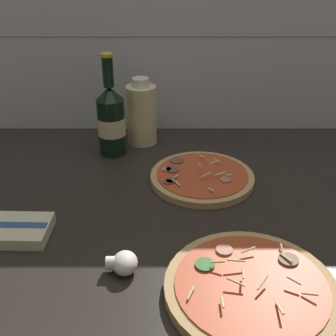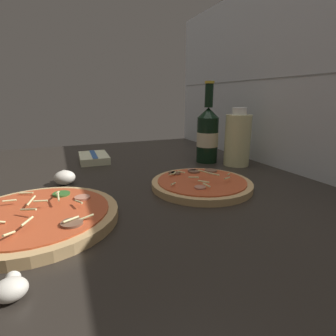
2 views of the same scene
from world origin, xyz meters
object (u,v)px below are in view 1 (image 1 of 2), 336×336
object	(u,v)px
dish_towel	(12,230)
pizza_far	(203,177)
pizza_near	(251,288)
mushroom_left	(124,263)
beer_bottle	(112,119)
oil_bottle	(143,114)

from	to	relation	value
dish_towel	pizza_far	bearing A→B (deg)	28.58
pizza_near	mushroom_left	xyz separation A→B (cm)	(-21.30, 5.25, 0.77)
dish_towel	pizza_near	bearing A→B (deg)	-19.26
beer_bottle	dish_towel	bearing A→B (deg)	-113.59
mushroom_left	beer_bottle	bearing A→B (deg)	98.70
beer_bottle	oil_bottle	distance (cm)	10.22
mushroom_left	oil_bottle	bearing A→B (deg)	89.52
pizza_far	mushroom_left	world-z (taller)	pizza_far
beer_bottle	oil_bottle	world-z (taller)	beer_bottle
pizza_near	oil_bottle	bearing A→B (deg)	109.62
oil_bottle	mushroom_left	world-z (taller)	oil_bottle
beer_bottle	dish_towel	world-z (taller)	beer_bottle
beer_bottle	oil_bottle	size ratio (longest dim) A/B	1.44
mushroom_left	dish_towel	bearing A→B (deg)	156.00
pizza_far	mushroom_left	xyz separation A→B (cm)	(-15.87, -31.35, 0.87)
beer_bottle	dish_towel	size ratio (longest dim) A/B	1.76
pizza_near	dish_towel	size ratio (longest dim) A/B	1.86
mushroom_left	dish_towel	size ratio (longest dim) A/B	0.36
pizza_near	pizza_far	xyz separation A→B (cm)	(-5.42, 36.59, -0.10)
pizza_near	oil_bottle	xyz separation A→B (cm)	(-20.85, 58.50, 7.51)
oil_bottle	dish_towel	xyz separation A→B (cm)	(-23.38, -43.05, -7.37)
pizza_far	dish_towel	xyz separation A→B (cm)	(-38.81, -21.14, 0.25)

